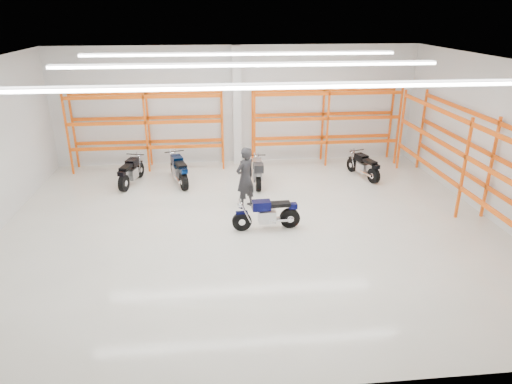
{
  "coord_description": "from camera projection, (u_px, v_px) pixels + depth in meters",
  "views": [
    {
      "loc": [
        -1.03,
        -11.58,
        5.76
      ],
      "look_at": [
        0.19,
        0.5,
        0.85
      ],
      "focal_mm": 32.0,
      "sensor_mm": 36.0,
      "label": 1
    }
  ],
  "objects": [
    {
      "name": "motorcycle_back_c",
      "position": [
        258.0,
        172.0,
        15.73
      ],
      "size": [
        0.63,
        1.98,
        1.02
      ],
      "color": "black",
      "rests_on": "ground"
    },
    {
      "name": "standing_man",
      "position": [
        245.0,
        178.0,
        13.85
      ],
      "size": [
        0.83,
        0.8,
        1.92
      ],
      "primitive_type": "imported",
      "rotation": [
        0.0,
        0.0,
        3.83
      ],
      "color": "black",
      "rests_on": "ground"
    },
    {
      "name": "pallet_racking_side",
      "position": [
        479.0,
        158.0,
        12.86
      ],
      "size": [
        0.87,
        9.07,
        3.0
      ],
      "color": "#FF6311",
      "rests_on": "ground"
    },
    {
      "name": "pallet_racking_back_left",
      "position": [
        147.0,
        123.0,
        17.0
      ],
      "size": [
        5.67,
        0.87,
        3.0
      ],
      "color": "#FF6311",
      "rests_on": "ground"
    },
    {
      "name": "motorcycle_back_b",
      "position": [
        179.0,
        171.0,
        15.92
      ],
      "size": [
        0.86,
        2.05,
        1.03
      ],
      "color": "black",
      "rests_on": "ground"
    },
    {
      "name": "pallet_racking_back_right",
      "position": [
        325.0,
        118.0,
        17.64
      ],
      "size": [
        5.67,
        0.87,
        3.0
      ],
      "color": "#FF6311",
      "rests_on": "ground"
    },
    {
      "name": "ground",
      "position": [
        251.0,
        226.0,
        12.93
      ],
      "size": [
        14.0,
        14.0,
        0.0
      ],
      "primitive_type": "plane",
      "color": "beige",
      "rests_on": "ground"
    },
    {
      "name": "structural_column",
      "position": [
        237.0,
        107.0,
        17.46
      ],
      "size": [
        0.32,
        0.32,
        4.5
      ],
      "primitive_type": "cube",
      "color": "white",
      "rests_on": "ground"
    },
    {
      "name": "room_shell",
      "position": [
        250.0,
        112.0,
        11.72
      ],
      "size": [
        14.02,
        12.02,
        4.51
      ],
      "color": "silver",
      "rests_on": "ground"
    },
    {
      "name": "motorcycle_back_d",
      "position": [
        364.0,
        167.0,
        16.47
      ],
      "size": [
        0.79,
        1.81,
        0.91
      ],
      "color": "black",
      "rests_on": "ground"
    },
    {
      "name": "motorcycle_main",
      "position": [
        269.0,
        214.0,
        12.65
      ],
      "size": [
        1.92,
        0.63,
        0.94
      ],
      "color": "black",
      "rests_on": "ground"
    },
    {
      "name": "motorcycle_back_a",
      "position": [
        130.0,
        173.0,
        15.81
      ],
      "size": [
        0.81,
        1.93,
        0.96
      ],
      "color": "black",
      "rests_on": "ground"
    }
  ]
}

